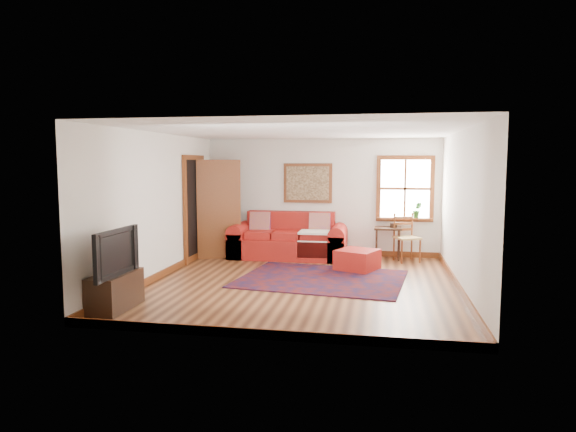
% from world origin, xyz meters
% --- Properties ---
extents(ground, '(5.50, 5.50, 0.00)m').
position_xyz_m(ground, '(0.00, 0.00, 0.00)').
color(ground, '#442212').
rests_on(ground, ground).
extents(room_envelope, '(5.04, 5.54, 2.52)m').
position_xyz_m(room_envelope, '(0.00, 0.02, 1.65)').
color(room_envelope, silver).
rests_on(room_envelope, ground).
extents(window, '(1.18, 0.20, 1.38)m').
position_xyz_m(window, '(1.78, 2.70, 1.31)').
color(window, white).
rests_on(window, ground).
extents(doorway, '(0.89, 1.08, 2.14)m').
position_xyz_m(doorway, '(-2.21, 1.78, 1.07)').
color(doorway, black).
rests_on(doorway, ground).
extents(framed_artwork, '(1.05, 0.07, 0.85)m').
position_xyz_m(framed_artwork, '(-0.30, 2.71, 1.55)').
color(framed_artwork, brown).
rests_on(framed_artwork, ground).
extents(persian_rug, '(2.98, 2.50, 0.02)m').
position_xyz_m(persian_rug, '(0.29, 0.36, 0.01)').
color(persian_rug, '#500F0B').
rests_on(persian_rug, ground).
extents(red_leather_sofa, '(2.42, 1.00, 0.95)m').
position_xyz_m(red_leather_sofa, '(-0.64, 2.28, 0.31)').
color(red_leather_sofa, '#A01914').
rests_on(red_leather_sofa, ground).
extents(red_ottoman, '(0.89, 0.89, 0.38)m').
position_xyz_m(red_ottoman, '(0.85, 1.23, 0.19)').
color(red_ottoman, '#A01914').
rests_on(red_ottoman, ground).
extents(side_table, '(0.55, 0.41, 0.67)m').
position_xyz_m(side_table, '(1.41, 2.43, 0.54)').
color(side_table, black).
rests_on(side_table, ground).
extents(ladder_back_chair, '(0.59, 0.57, 0.97)m').
position_xyz_m(ladder_back_chair, '(1.77, 2.30, 0.52)').
color(ladder_back_chair, tan).
rests_on(ladder_back_chair, ground).
extents(media_cabinet, '(0.41, 0.91, 0.50)m').
position_xyz_m(media_cabinet, '(-2.28, -1.93, 0.25)').
color(media_cabinet, black).
rests_on(media_cabinet, ground).
extents(television, '(0.14, 1.09, 0.63)m').
position_xyz_m(television, '(-2.26, -2.08, 0.81)').
color(television, black).
rests_on(television, media_cabinet).
extents(candle_hurricane, '(0.12, 0.12, 0.18)m').
position_xyz_m(candle_hurricane, '(-2.23, -1.52, 0.58)').
color(candle_hurricane, silver).
rests_on(candle_hurricane, media_cabinet).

